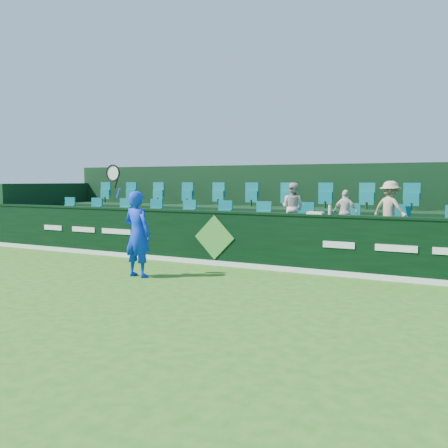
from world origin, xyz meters
The scene contains 13 objects.
ground centered at (0.00, 0.00, 0.00)m, with size 60.00×60.00×0.00m, color #256518.
sponsor_hoarding centered at (0.00, 4.00, 0.67)m, with size 16.00×0.25×1.35m.
stand_tier_front centered at (0.00, 5.10, 0.40)m, with size 16.00×2.00×0.80m, color black.
stand_tier_back centered at (0.00, 7.00, 0.65)m, with size 16.00×1.80×1.30m, color black.
stand_rear centered at (0.00, 7.44, 1.22)m, with size 16.00×4.10×2.60m.
seat_row_front centered at (0.00, 5.50, 1.10)m, with size 13.50×0.50×0.60m, color #13757A.
seat_row_back centered at (0.00, 7.30, 1.60)m, with size 13.50×0.50×0.60m, color #13757A.
tennis_player centered at (-0.78, 1.83, 0.95)m, with size 1.17×0.51×2.51m.
spectator_left centered at (1.59, 5.12, 1.42)m, with size 0.61×0.47×1.25m, color beige.
spectator_middle centered at (2.93, 5.12, 1.34)m, with size 0.63×0.26×1.08m, color silver.
spectator_right centered at (3.96, 5.12, 1.45)m, with size 0.84×0.48×1.29m, color tan.
towel centered at (2.53, 4.00, 1.38)m, with size 0.35×0.23×0.05m, color silver.
drinks_bottle centered at (2.86, 4.00, 1.46)m, with size 0.07×0.07×0.21m, color silver.
Camera 1 is at (5.90, -6.85, 2.10)m, focal length 40.00 mm.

